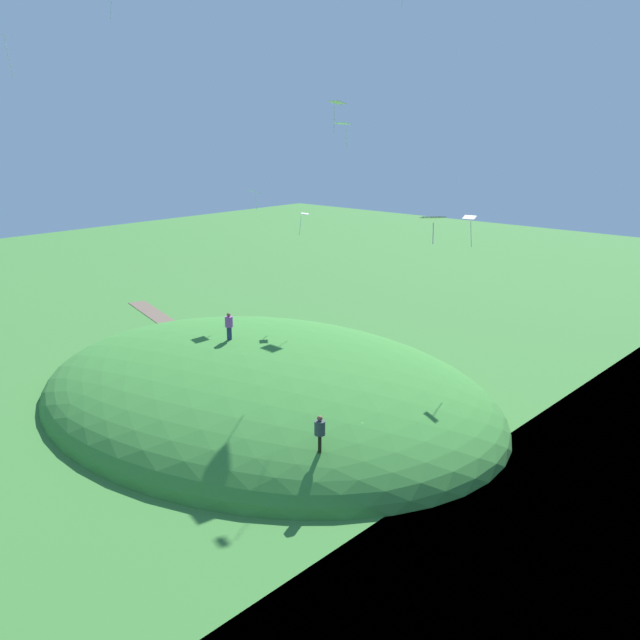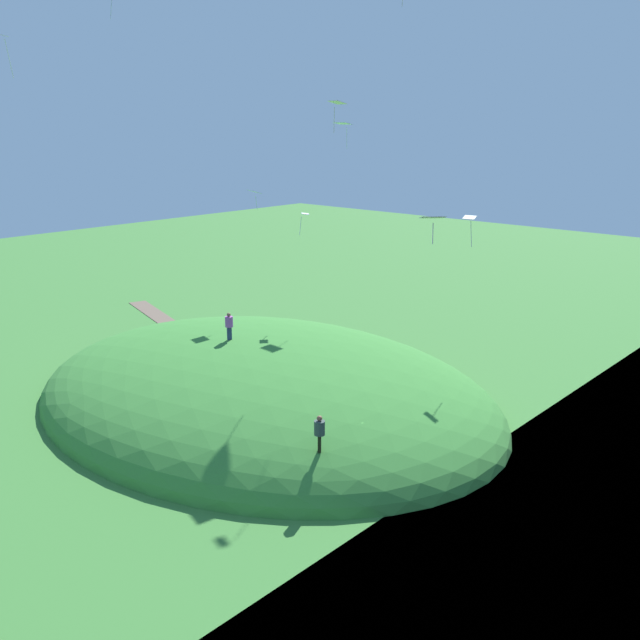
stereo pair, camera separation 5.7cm
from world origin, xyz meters
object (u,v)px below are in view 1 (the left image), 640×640
(person_on_hilltop, at_px, (229,323))
(kite_3, at_px, (3,41))
(kite_1, at_px, (254,192))
(kite_9, at_px, (304,215))
(kite_7, at_px, (470,220))
(mooring_post, at_px, (464,446))
(person_near_shore, at_px, (320,430))
(kite_4, at_px, (433,218))
(kite_0, at_px, (343,124))
(kite_5, at_px, (337,104))

(person_on_hilltop, bearing_deg, kite_3, 138.84)
(kite_1, relative_size, kite_9, 0.90)
(kite_7, xyz_separation_m, mooring_post, (-4.15, 6.50, -9.90))
(person_near_shore, height_order, kite_4, kite_4)
(kite_0, height_order, kite_1, kite_0)
(person_near_shore, xyz_separation_m, kite_1, (15.79, -11.17, 8.29))
(kite_1, height_order, kite_3, kite_3)
(kite_0, xyz_separation_m, kite_9, (-0.74, 4.57, -5.55))
(kite_1, height_order, kite_4, kite_4)
(kite_4, bearing_deg, kite_5, -33.04)
(kite_4, height_order, kite_5, kite_5)
(kite_5, relative_size, kite_9, 1.28)
(person_on_hilltop, distance_m, kite_4, 16.46)
(kite_1, distance_m, mooring_post, 21.94)
(person_near_shore, height_order, kite_5, kite_5)
(person_on_hilltop, xyz_separation_m, kite_1, (4.34, -6.28, 6.75))
(person_on_hilltop, height_order, mooring_post, person_on_hilltop)
(person_near_shore, bearing_deg, kite_9, -173.29)
(kite_0, distance_m, kite_1, 7.45)
(kite_0, relative_size, kite_9, 1.22)
(kite_7, bearing_deg, kite_5, 21.84)
(person_near_shore, relative_size, kite_1, 1.36)
(kite_4, bearing_deg, kite_1, -22.62)
(kite_1, bearing_deg, mooring_post, 167.94)
(kite_1, xyz_separation_m, kite_5, (-7.39, 0.39, 5.41))
(kite_5, bearing_deg, person_near_shore, 127.92)
(kite_1, bearing_deg, kite_4, 157.38)
(kite_0, relative_size, kite_7, 0.97)
(kite_3, bearing_deg, kite_9, -120.30)
(kite_0, xyz_separation_m, mooring_post, (-15.67, 9.26, -14.97))
(person_on_hilltop, height_order, person_near_shore, person_on_hilltop)
(mooring_post, bearing_deg, kite_0, -30.59)
(mooring_post, bearing_deg, kite_3, 22.26)
(kite_5, height_order, mooring_post, kite_5)
(kite_0, distance_m, mooring_post, 23.57)
(person_near_shore, bearing_deg, kite_7, 146.41)
(kite_3, relative_size, kite_5, 1.25)
(kite_0, distance_m, kite_3, 20.68)
(kite_4, relative_size, kite_7, 0.67)
(kite_1, distance_m, kite_4, 20.50)
(kite_1, relative_size, kite_5, 0.70)
(kite_9, bearing_deg, person_on_hilltop, 94.39)
(kite_4, distance_m, kite_9, 17.49)
(person_on_hilltop, bearing_deg, person_near_shore, -103.59)
(person_near_shore, xyz_separation_m, kite_3, (20.28, 2.35, 16.84))
(kite_4, bearing_deg, mooring_post, -87.37)
(kite_1, height_order, kite_9, kite_1)
(kite_4, relative_size, kite_5, 0.66)
(kite_5, bearing_deg, kite_4, 146.96)
(person_near_shore, distance_m, kite_5, 19.35)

